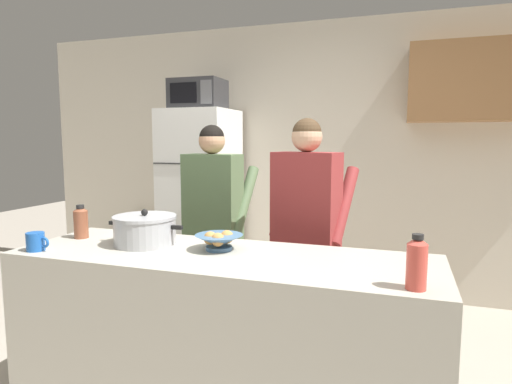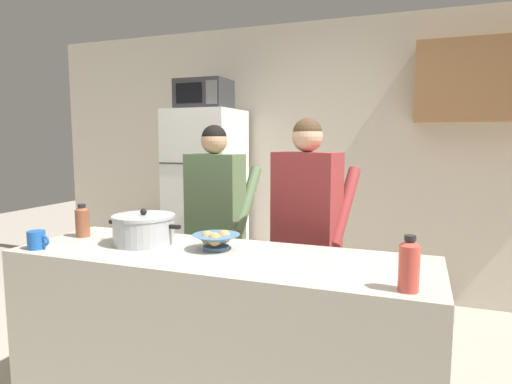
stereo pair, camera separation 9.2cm
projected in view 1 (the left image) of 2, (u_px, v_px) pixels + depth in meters
back_wall_unit at (336, 149)px, 4.18m from camera, size 6.00×0.48×2.60m
kitchen_island at (222, 341)px, 2.24m from camera, size 2.13×0.68×0.92m
refrigerator at (201, 202)px, 4.25m from camera, size 0.64×0.68×1.77m
microwave at (198, 95)px, 4.10m from camera, size 0.48×0.37×0.28m
person_near_pot at (213, 210)px, 3.14m from camera, size 0.52×0.44×1.59m
person_by_sink at (306, 216)px, 2.75m from camera, size 0.56×0.50×1.62m
cooking_pot at (145, 230)px, 2.37m from camera, size 0.45×0.34×0.20m
coffee_mug at (36, 242)px, 2.24m from camera, size 0.13×0.09×0.10m
bread_bowl at (219, 241)px, 2.25m from camera, size 0.25×0.25×0.10m
bottle_near_edge at (417, 263)px, 1.65m from camera, size 0.08×0.08×0.21m
bottle_mid_counter at (81, 222)px, 2.53m from camera, size 0.08×0.08×0.19m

